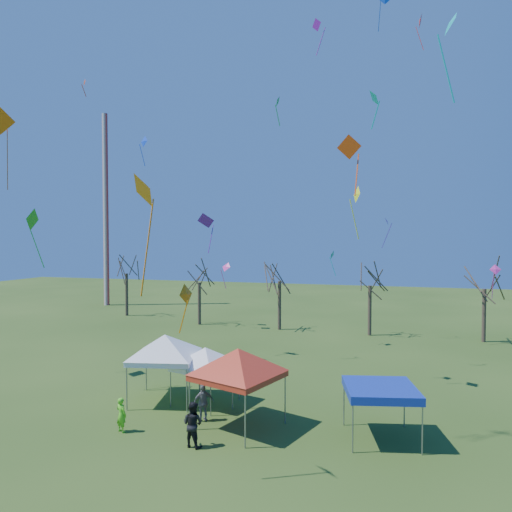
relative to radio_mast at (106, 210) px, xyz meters
The scene contains 32 objects.
ground 45.78m from the radio_mast, 50.53° to the right, with size 140.00×140.00×0.00m, color #2E4917.
radio_mast is the anchor object (origin of this frame).
tree_0 11.45m from the radio_mast, 42.77° to the right, with size 3.83×3.83×8.44m.
tree_1 20.72m from the radio_mast, 28.48° to the right, with size 3.42×3.42×7.54m.
tree_2 28.08m from the radio_mast, 20.57° to the right, with size 3.71×3.71×8.18m.
tree_3 36.04m from the radio_mast, 16.31° to the right, with size 3.59×3.59×7.91m.
tree_4 44.96m from the radio_mast, 12.99° to the right, with size 3.58×3.58×7.89m.
tent_white_west 39.79m from the radio_mast, 51.23° to the right, with size 4.55×4.55×4.09m.
tent_white_mid 41.12m from the radio_mast, 48.54° to the right, with size 3.74×3.74×3.40m.
tent_red 44.40m from the radio_mast, 48.04° to the right, with size 4.48×4.48×4.18m.
tent_blue 48.69m from the radio_mast, 42.04° to the right, with size 3.50×3.50×2.31m.
person_grey 43.70m from the radio_mast, 49.70° to the right, with size 1.02×0.42×1.74m, color slate.
person_dark 46.02m from the radio_mast, 51.26° to the right, with size 0.91×0.71×1.86m, color black.
person_green 43.63m from the radio_mast, 54.78° to the right, with size 0.56×0.37×1.54m, color #5CDB23.
kite_14 32.09m from the radio_mast, 63.40° to the right, with size 1.00×1.47×3.76m.
kite_1 42.17m from the radio_mast, 50.61° to the right, with size 0.53×1.05×2.35m.
kite_27 48.53m from the radio_mast, 45.23° to the right, with size 0.95×0.62×2.31m.
kite_11 30.88m from the radio_mast, 42.42° to the right, with size 1.49×1.12×2.98m.
kite_22 37.17m from the radio_mast, 17.15° to the right, with size 0.85×0.83×2.70m.
kite_25 47.58m from the radio_mast, 42.59° to the right, with size 0.61×0.84×1.67m.
kite_19 35.06m from the radio_mast, 25.73° to the right, with size 0.55×0.82×2.11m.
kite_12 45.75m from the radio_mast, 13.66° to the right, with size 0.95×0.52×2.86m.
kite_5 46.62m from the radio_mast, 53.96° to the right, with size 1.50×1.42×4.31m.
kite_2 18.35m from the radio_mast, 43.70° to the right, with size 1.17×0.84×2.91m.
kite_18 39.15m from the radio_mast, 41.24° to the right, with size 0.37×0.70×1.74m.
kite_13 24.21m from the radio_mast, 27.68° to the right, with size 1.21×1.01×2.61m.
kite_0 50.95m from the radio_mast, 42.27° to the right, with size 0.74×1.01×3.13m.
kite_20 30.36m from the radio_mast, 58.05° to the right, with size 0.46×0.43×1.17m.
kite_6 42.07m from the radio_mast, 17.44° to the right, with size 0.67×1.26×2.93m.
kite_26 36.30m from the radio_mast, 27.67° to the right, with size 1.16×1.12×3.12m.
kite_17 42.24m from the radio_mast, 36.81° to the right, with size 0.71×0.99×3.06m.
kite_8 35.14m from the radio_mast, 64.48° to the right, with size 1.56×1.48×4.54m.
Camera 1 is at (7.61, -17.89, 8.56)m, focal length 32.00 mm.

